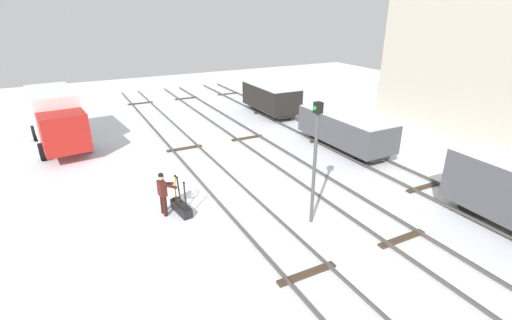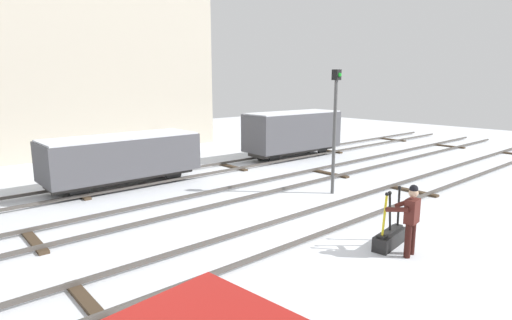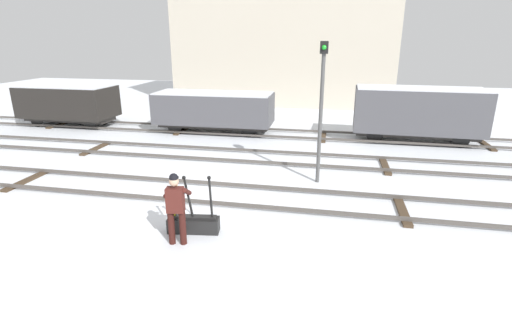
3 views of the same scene
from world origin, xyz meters
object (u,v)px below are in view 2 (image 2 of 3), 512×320
at_px(freight_car_back_track, 122,157).
at_px(freight_car_mid_siding, 293,132).
at_px(switch_lever_frame, 390,237).
at_px(rail_worker, 411,216).
at_px(signal_post, 335,120).

bearing_deg(freight_car_back_track, freight_car_mid_siding, -0.62).
height_order(switch_lever_frame, freight_car_mid_siding, freight_car_mid_siding).
xyz_separation_m(switch_lever_frame, rail_worker, (-0.16, -0.58, 0.71)).
bearing_deg(rail_worker, freight_car_back_track, 94.82).
distance_m(signal_post, freight_car_back_track, 8.10).
distance_m(switch_lever_frame, signal_post, 5.43).
height_order(rail_worker, freight_car_back_track, freight_car_back_track).
bearing_deg(signal_post, freight_car_back_track, 132.00).
bearing_deg(freight_car_mid_siding, freight_car_back_track, -178.05).
bearing_deg(rail_worker, signal_post, 49.12).
relative_size(switch_lever_frame, rail_worker, 0.85).
height_order(switch_lever_frame, rail_worker, rail_worker).
bearing_deg(freight_car_back_track, rail_worker, -77.89).
distance_m(switch_lever_frame, rail_worker, 0.93).
relative_size(switch_lever_frame, signal_post, 0.33).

